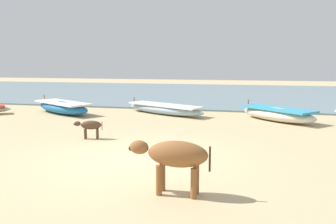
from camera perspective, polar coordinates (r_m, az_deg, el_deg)
The scene contains 7 objects.
ground at distance 8.46m, azimuth -5.99°, elevation -7.63°, with size 80.00×80.00×0.00m, color tan.
sea_water at distance 26.64m, azimuth 7.94°, elevation 3.09°, with size 60.00×20.00×0.08m, color slate.
fishing_boat_0 at distance 15.62m, azimuth -0.59°, elevation 0.53°, with size 4.20×2.76×0.65m.
fishing_boat_1 at distance 14.42m, azimuth 17.39°, elevation -0.30°, with size 3.22×3.03×0.73m.
fishing_boat_2 at distance 16.54m, azimuth -16.79°, elevation 0.77°, with size 3.81×2.86×0.74m.
cow_adult_brown at distance 6.06m, azimuth 1.10°, elevation -7.18°, with size 1.47×0.44×0.95m.
calf_near_dark at distance 10.78m, azimuth -12.56°, elevation -2.20°, with size 0.84×0.42×0.56m.
Camera 1 is at (2.81, -7.65, 2.27)m, focal length 37.42 mm.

